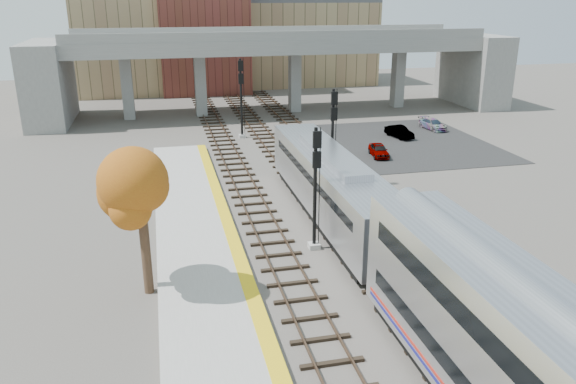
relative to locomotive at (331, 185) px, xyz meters
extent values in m
plane|color=#47423D|center=(-1.00, -11.24, -2.28)|extent=(160.00, 160.00, 0.00)
cube|color=#9E9E99|center=(-8.25, -11.24, -2.10)|extent=(4.50, 60.00, 0.35)
cube|color=yellow|center=(-6.35, -11.24, -1.92)|extent=(0.70, 60.00, 0.01)
cube|color=black|center=(-4.20, 1.26, -2.21)|extent=(2.50, 95.00, 0.14)
cube|color=brown|center=(-4.92, 1.26, -2.10)|extent=(0.07, 95.00, 0.14)
cube|color=brown|center=(-3.48, 1.26, -2.10)|extent=(0.07, 95.00, 0.14)
cube|color=black|center=(0.00, 1.26, -2.21)|extent=(2.50, 95.00, 0.14)
cube|color=brown|center=(-0.72, 1.26, -2.10)|extent=(0.07, 95.00, 0.14)
cube|color=brown|center=(0.72, 1.26, -2.10)|extent=(0.07, 95.00, 0.14)
cube|color=black|center=(4.00, 1.26, -2.21)|extent=(2.50, 95.00, 0.14)
cube|color=brown|center=(3.28, 1.26, -2.10)|extent=(0.07, 95.00, 0.14)
cube|color=brown|center=(4.72, 1.26, -2.10)|extent=(0.07, 95.00, 0.14)
cube|color=slate|center=(4.00, 33.76, 5.47)|extent=(46.00, 10.00, 1.50)
cube|color=slate|center=(4.00, 28.96, 6.72)|extent=(46.00, 0.20, 1.00)
cube|color=slate|center=(4.00, 38.56, 6.72)|extent=(46.00, 0.20, 1.00)
cube|color=slate|center=(-13.00, 33.76, 1.22)|extent=(1.20, 1.60, 7.00)
cube|color=slate|center=(-5.00, 33.76, 1.22)|extent=(1.20, 1.60, 7.00)
cube|color=slate|center=(6.00, 33.76, 1.22)|extent=(1.20, 1.60, 7.00)
cube|color=slate|center=(19.00, 33.76, 1.22)|extent=(1.20, 1.60, 7.00)
cube|color=slate|center=(-21.00, 33.76, 1.97)|extent=(4.00, 12.00, 8.50)
cube|color=slate|center=(29.00, 33.76, 1.97)|extent=(4.00, 12.00, 8.50)
cube|color=#A18A5D|center=(-11.00, 53.76, 5.72)|extent=(18.00, 14.00, 16.00)
cube|color=beige|center=(3.00, 58.76, 4.72)|extent=(16.00, 16.00, 14.00)
cube|color=maroon|center=(-3.00, 50.76, 7.72)|extent=(12.00, 10.00, 20.00)
cube|color=#A18A5D|center=(13.00, 56.76, 3.72)|extent=(20.00, 14.00, 12.00)
cube|color=#4C4C4F|center=(13.00, 56.76, 10.02)|extent=(20.00, 14.00, 0.60)
cube|color=black|center=(13.00, 16.76, -2.26)|extent=(14.00, 18.00, 0.04)
cube|color=#A8AAB2|center=(0.00, -0.01, 0.07)|extent=(3.00, 19.00, 3.20)
cube|color=black|center=(0.00, 9.51, 0.67)|extent=(2.20, 0.06, 1.10)
cube|color=black|center=(0.00, -0.01, 0.67)|extent=(3.02, 16.15, 0.50)
cube|color=black|center=(0.00, -0.01, -1.78)|extent=(2.70, 17.10, 0.50)
cube|color=#A8AAB2|center=(0.00, -0.01, 1.87)|extent=(1.60, 9.50, 0.40)
cube|color=#9E9E99|center=(-2.10, -3.74, -2.13)|extent=(0.60, 0.60, 0.30)
cylinder|color=black|center=(-2.10, -3.74, 1.10)|extent=(0.19, 0.19, 6.76)
cube|color=black|center=(-2.10, -3.99, 3.90)|extent=(0.43, 0.18, 0.87)
cube|color=black|center=(-2.10, -3.99, 2.84)|extent=(0.43, 0.18, 0.87)
cube|color=#9E9E99|center=(2.00, 6.30, -2.13)|extent=(0.60, 0.60, 0.30)
cylinder|color=black|center=(2.00, 6.30, 1.23)|extent=(0.20, 0.20, 7.01)
cube|color=black|center=(2.00, 6.05, 4.13)|extent=(0.45, 0.18, 0.90)
cube|color=black|center=(2.00, 6.05, 3.03)|extent=(0.45, 0.18, 0.90)
cube|color=#9E9E99|center=(-2.10, 22.13, -2.13)|extent=(0.60, 0.60, 0.30)
cylinder|color=black|center=(-2.10, 22.13, 1.49)|extent=(0.22, 0.22, 7.53)
cube|color=black|center=(-2.10, 21.88, 4.60)|extent=(0.48, 0.18, 0.97)
cube|color=black|center=(-2.10, 21.88, 3.42)|extent=(0.48, 0.18, 0.97)
cylinder|color=#382619|center=(-10.89, -6.59, 0.11)|extent=(0.44, 0.44, 4.77)
ellipsoid|color=#B07117|center=(-10.89, -6.59, 2.83)|extent=(3.60, 3.60, 3.41)
imported|color=#99999E|center=(8.23, 12.68, -1.68)|extent=(1.76, 3.41, 1.11)
imported|color=#99999E|center=(12.67, 18.51, -1.67)|extent=(1.90, 3.61, 1.13)
imported|color=#99999E|center=(17.49, 21.01, -1.71)|extent=(2.02, 3.85, 1.06)
camera|label=1|loc=(-9.84, -30.64, 10.87)|focal=35.00mm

